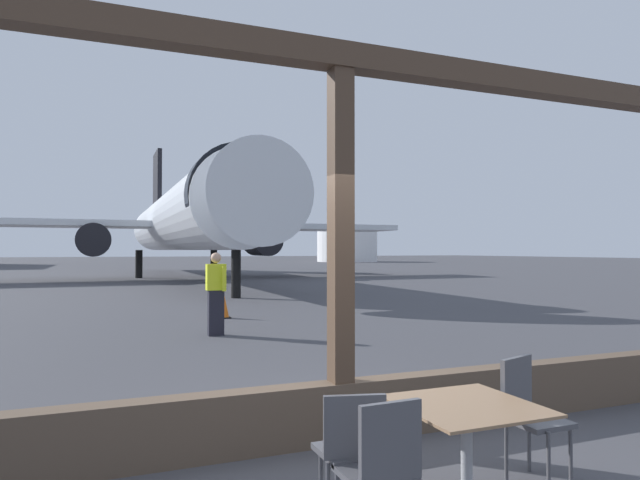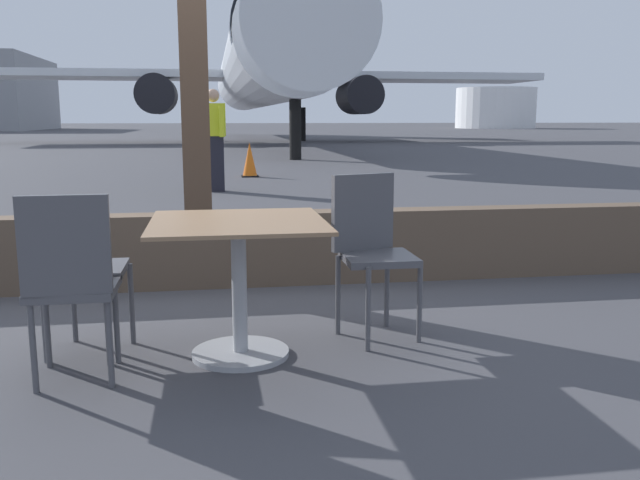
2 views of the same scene
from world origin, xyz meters
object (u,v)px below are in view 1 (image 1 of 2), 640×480
Objects in this scene: dining_table at (467,443)px; ground_crew_worker at (216,292)px; cafe_chair_window_right at (352,445)px; airplane at (182,220)px; cafe_chair_aisle_left at (382,463)px; traffic_cone at (223,305)px; fuel_storage_tank at (347,247)px; cafe_chair_window_left at (528,408)px.

dining_table is 0.52× the size of ground_crew_worker.
dining_table is at bearing -7.17° from cafe_chair_window_right.
cafe_chair_window_right is at bearing -95.84° from airplane.
cafe_chair_aisle_left is 32.13m from airplane.
traffic_cone is at bearing 82.66° from cafe_chair_aisle_left.
airplane is 20.89× the size of ground_crew_worker.
ground_crew_worker is (-0.07, 8.41, 0.43)m from dining_table.
airplane is 3.94× the size of fuel_storage_tank.
cafe_chair_window_left is 0.03× the size of airplane.
cafe_chair_window_right is 0.02× the size of airplane.
cafe_chair_window_right is 1.19× the size of traffic_cone.
traffic_cone is (-0.08, 11.02, -0.21)m from cafe_chair_window_left.
cafe_chair_window_left is at bearing 18.59° from dining_table.
ground_crew_worker is at bearing -116.85° from fuel_storage_tank.
fuel_storage_tank is (33.02, 73.79, 1.85)m from dining_table.
fuel_storage_tank is at bearing 65.33° from cafe_chair_window_right.
traffic_cone is at bearing 75.16° from ground_crew_worker.
dining_table is at bearing -89.53° from ground_crew_worker.
cafe_chair_window_right is (-1.59, -0.16, -0.03)m from cafe_chair_window_left.
cafe_chair_window_left is 31.49m from airplane.
ground_crew_worker is 2.36× the size of traffic_cone.
cafe_chair_window_right is at bearing -97.69° from traffic_cone.
dining_table is 8.43m from ground_crew_worker.
cafe_chair_window_left is 1.02× the size of cafe_chair_aisle_left.
airplane is at bearing 84.27° from cafe_chair_aisle_left.
fuel_storage_tank reaches higher than ground_crew_worker.
airplane is 49.22× the size of traffic_cone.
traffic_cone is (0.69, 11.28, -0.12)m from dining_table.
dining_table is 1.02× the size of cafe_chair_window_right.
airplane reaches higher than fuel_storage_tank.
cafe_chair_window_right is at bearing 93.62° from cafe_chair_aisle_left.
traffic_cone is (0.76, 2.87, -0.55)m from ground_crew_worker.
airplane is at bearing 85.18° from traffic_cone.
cafe_chair_window_right reaches higher than dining_table.
ground_crew_worker is (-2.47, -23.14, -2.75)m from airplane.
cafe_chair_window_right is 0.10× the size of fuel_storage_tank.
cafe_chair_window_right is 81.10m from fuel_storage_tank.
airplane reaches higher than ground_crew_worker.
fuel_storage_tank reaches higher than traffic_cone.
cafe_chair_window_right reaches higher than traffic_cone.
traffic_cone reaches higher than dining_table.
airplane is (2.40, 31.56, 3.19)m from dining_table.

